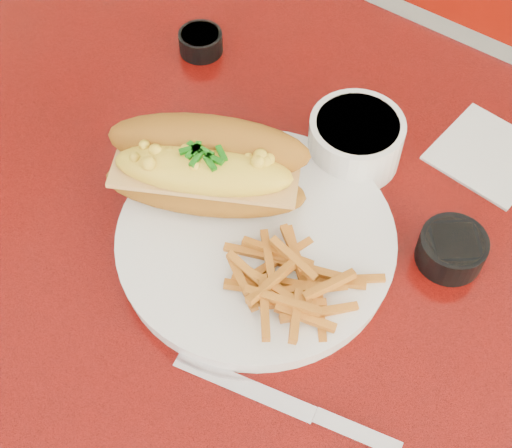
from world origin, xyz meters
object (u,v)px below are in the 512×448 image
Objects in this scene: gravy_ramekin at (355,140)px; diner_table at (262,307)px; dinner_plate at (256,240)px; booth_bench_far at (482,103)px; sauce_cup_right at (452,248)px; fork at (252,199)px; knife at (304,411)px; sauce_cup_left at (201,41)px; mac_hoagie at (206,167)px.

diner_table is at bearing -98.78° from gravy_ramekin.
gravy_ramekin is (0.02, 0.14, 0.19)m from diner_table.
booth_bench_far is at bearing 90.22° from dinner_plate.
diner_table is 14.64× the size of sauce_cup_right.
dinner_plate is 0.05m from fork.
dinner_plate is (0.00, -0.83, 0.49)m from booth_bench_far.
knife is at bearing -81.54° from booth_bench_far.
sauce_cup_right reaches higher than knife.
fork is 1.94× the size of sauce_cup_right.
fork is 0.23m from knife.
sauce_cup_left reaches higher than fork.
diner_table is at bearing -90.00° from booth_bench_far.
sauce_cup_left is (-0.22, 0.18, 0.18)m from diner_table.
booth_bench_far is 5.19× the size of mac_hoagie.
dinner_plate is 0.20m from sauce_cup_right.
booth_bench_far reaches higher than dinner_plate.
booth_bench_far is 0.94m from fork.
mac_hoagie is at bearing -123.28° from gravy_ramekin.
knife is (0.17, -0.15, -0.02)m from fork.
sauce_cup_right is 0.22m from knife.
fork is at bearing -39.47° from sauce_cup_left.
sauce_cup_right is at bearing -20.99° from gravy_ramekin.
gravy_ramekin reaches higher than sauce_cup_right.
fork is 2.71× the size of sauce_cup_left.
diner_table is 0.34m from sauce_cup_left.
dinner_plate and fork have the same top height.
mac_hoagie is 1.08× the size of knife.
fork is at bearing -111.43° from gravy_ramekin.
booth_bench_far is at bearing 91.89° from gravy_ramekin.
gravy_ramekin reaches higher than sauce_cup_left.
sauce_cup_right is at bearing -76.76° from booth_bench_far.
knife is at bearing -40.91° from sauce_cup_left.
booth_bench_far is at bearing 57.46° from mac_hoagie.
fork is 0.76× the size of knife.
gravy_ramekin reaches higher than knife.
gravy_ramekin is (0.09, 0.14, -0.03)m from mac_hoagie.
gravy_ramekin is 0.63× the size of knife.
mac_hoagie reaches higher than dinner_plate.
gravy_ramekin reaches higher than dinner_plate.
booth_bench_far is 7.36× the size of fork.
sauce_cup_right is (0.17, -0.72, 0.50)m from booth_bench_far.
sauce_cup_left is (-0.25, 0.04, -0.02)m from gravy_ramekin.
mac_hoagie reaches higher than sauce_cup_left.
diner_table is 0.87m from booth_bench_far.
booth_bench_far is 1.07m from knife.
mac_hoagie is at bearing 135.49° from knife.
dinner_plate is 0.30m from sauce_cup_left.
knife is (0.14, -0.95, 0.49)m from booth_bench_far.
sauce_cup_left is 0.28× the size of knife.
booth_bench_far reaches higher than diner_table.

